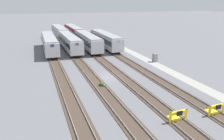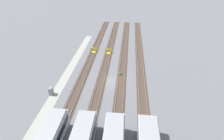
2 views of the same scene
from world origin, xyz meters
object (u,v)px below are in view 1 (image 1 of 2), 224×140
Objects in this scene: subway_car_front_row_rightmost at (59,32)px; subway_car_front_row_left_inner at (73,31)px; bumper_stop_nearest_track at (215,109)px; weed_clump at (102,84)px; subway_car_front_row_right_inner at (69,42)px; subway_car_front_row_leftmost at (105,40)px; bumper_stop_near_inner_track at (177,116)px; subway_car_back_row_leftmost at (49,43)px; subway_car_front_row_centre at (87,41)px; electrical_cabinet at (155,58)px.

subway_car_front_row_left_inner is at bearing -86.50° from subway_car_front_row_rightmost.
weed_clump is at bearing 36.86° from bumper_stop_nearest_track.
subway_car_front_row_left_inner is 1.00× the size of subway_car_front_row_right_inner.
subway_car_front_row_leftmost is 8.98× the size of bumper_stop_near_inner_track.
subway_car_front_row_leftmost is 13.50m from subway_car_back_row_leftmost.
subway_car_front_row_centre is 1.00× the size of subway_car_front_row_rightmost.
subway_car_front_row_right_inner is at bearing 7.04° from bumper_stop_near_inner_track.
subway_car_front_row_leftmost is 11.25× the size of electrical_cabinet.
subway_car_front_row_centre is at bearing 90.00° from subway_car_front_row_leftmost.
bumper_stop_near_inner_track is (-35.99, -4.44, -1.53)m from subway_car_front_row_right_inner.
electrical_cabinet is (-35.01, -9.30, -1.24)m from subway_car_front_row_left_inner.
subway_car_front_row_leftmost is at bearing -0.05° from bumper_stop_nearest_track.
weed_clump is (11.47, 8.60, -0.27)m from bumper_stop_nearest_track.
subway_car_front_row_right_inner is (0.00, 4.42, 0.00)m from subway_car_front_row_centre.
subway_car_front_row_centre is 18.66m from electrical_cabinet.
subway_car_front_row_left_inner is at bearing 0.01° from bumper_stop_near_inner_track.
subway_car_front_row_rightmost is at bearing 25.72° from subway_car_front_row_leftmost.
subway_car_back_row_leftmost is (0.00, 4.53, 0.00)m from subway_car_front_row_right_inner.
bumper_stop_nearest_track is (-55.12, -4.51, -1.53)m from subway_car_front_row_left_inner.
bumper_stop_near_inner_track is 1.25× the size of electrical_cabinet.
weed_clump is at bearing -179.22° from subway_car_front_row_right_inner.
subway_car_front_row_leftmost is at bearing -166.48° from subway_car_front_row_left_inner.
subway_car_front_row_right_inner and subway_car_back_row_leftmost have the same top height.
subway_car_front_row_centre is at bearing 0.04° from bumper_stop_near_inner_track.
weed_clump is at bearing -179.56° from subway_car_front_row_rightmost.
subway_car_front_row_left_inner is 18.89m from subway_car_front_row_centre.
subway_car_front_row_leftmost and subway_car_front_row_rightmost have the same top height.
bumper_stop_nearest_track is at bearing -172.89° from subway_car_front_row_centre.
subway_car_front_row_centre is 19.57× the size of weed_clump.
bumper_stop_nearest_track is at bearing -159.61° from subway_car_back_row_leftmost.
subway_car_front_row_left_inner is 1.00× the size of subway_car_back_row_leftmost.
subway_car_front_row_rightmost is 11.29× the size of electrical_cabinet.
subway_car_front_row_leftmost is 36.30m from bumper_stop_near_inner_track.
subway_car_front_row_leftmost is 8.97m from subway_car_front_row_right_inner.
subway_car_back_row_leftmost is at bearing 11.13° from weed_clump.
bumper_stop_nearest_track is 1.25× the size of electrical_cabinet.
subway_car_front_row_right_inner is 37.35m from bumper_stop_nearest_track.
subway_car_front_row_left_inner is 9.00× the size of bumper_stop_nearest_track.
subway_car_front_row_right_inner is 1.00× the size of subway_car_back_row_leftmost.
subway_car_front_row_leftmost is at bearing -90.00° from subway_car_front_row_centre.
electrical_cabinet is (-16.12, -9.31, -1.24)m from subway_car_front_row_centre.
weed_clump is at bearing 174.65° from subway_car_front_row_left_inner.
subway_car_front_row_right_inner reaches higher than weed_clump.
subway_car_back_row_leftmost is at bearing 154.62° from subway_car_front_row_left_inner.
subway_car_front_row_left_inner reaches higher than bumper_stop_nearest_track.
subway_car_front_row_rightmost is at bearing 13.34° from subway_car_front_row_centre.
subway_car_front_row_left_inner and subway_car_front_row_right_inner have the same top height.
electrical_cabinet is at bearing -139.59° from subway_car_front_row_right_inner.
bumper_stop_near_inner_track is (-54.87, -0.01, -1.53)m from subway_car_front_row_left_inner.
subway_car_front_row_right_inner is 1.00× the size of subway_car_front_row_rightmost.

